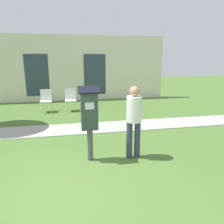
{
  "coord_description": "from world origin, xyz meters",
  "views": [
    {
      "loc": [
        0.08,
        -3.21,
        2.17
      ],
      "look_at": [
        0.94,
        1.11,
        1.05
      ],
      "focal_mm": 35.0,
      "sensor_mm": 36.0,
      "label": 1
    }
  ],
  "objects_px": {
    "parking_meter": "(89,114)",
    "person_standing": "(134,117)",
    "outdoor_chair_middle": "(70,98)",
    "outdoor_chair_left": "(46,99)"
  },
  "relations": [
    {
      "from": "person_standing",
      "to": "outdoor_chair_left",
      "type": "relative_size",
      "value": 1.76
    },
    {
      "from": "parking_meter",
      "to": "outdoor_chair_left",
      "type": "bearing_deg",
      "value": 105.73
    },
    {
      "from": "outdoor_chair_left",
      "to": "outdoor_chair_middle",
      "type": "bearing_deg",
      "value": 0.94
    },
    {
      "from": "person_standing",
      "to": "outdoor_chair_middle",
      "type": "bearing_deg",
      "value": 86.73
    },
    {
      "from": "parking_meter",
      "to": "outdoor_chair_middle",
      "type": "distance_m",
      "value": 4.68
    },
    {
      "from": "person_standing",
      "to": "outdoor_chair_middle",
      "type": "relative_size",
      "value": 1.76
    },
    {
      "from": "parking_meter",
      "to": "person_standing",
      "type": "height_order",
      "value": "parking_meter"
    },
    {
      "from": "outdoor_chair_left",
      "to": "outdoor_chair_middle",
      "type": "xyz_separation_m",
      "value": [
        0.97,
        -0.01,
        0.0
      ]
    },
    {
      "from": "parking_meter",
      "to": "outdoor_chair_left",
      "type": "relative_size",
      "value": 1.77
    },
    {
      "from": "person_standing",
      "to": "outdoor_chair_middle",
      "type": "height_order",
      "value": "person_standing"
    }
  ]
}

